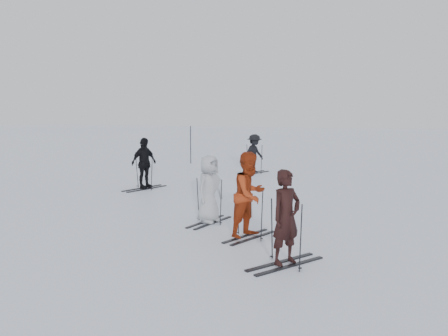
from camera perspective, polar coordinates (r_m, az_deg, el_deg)
name	(u,v)px	position (r m, az deg, el deg)	size (l,w,h in m)	color
ground	(212,206)	(12.99, -1.52, -4.92)	(120.00, 120.00, 0.00)	silver
skier_near_dark	(286,219)	(8.00, 8.10, -6.57)	(0.63, 0.41, 1.73)	black
skier_red	(250,196)	(9.60, 3.38, -3.65)	(0.92, 0.71, 1.88)	#962F10
skier_grey	(209,190)	(10.89, -1.95, -2.86)	(0.82, 0.53, 1.68)	#A1A5AA
skier_uphill_left	(144,164)	(15.86, -10.40, 0.55)	(1.06, 0.44, 1.81)	black
skier_uphill_far	(254,154)	(19.57, 3.98, 1.82)	(1.11, 0.64, 1.72)	black
skis_near_dark	(286,232)	(8.06, 8.07, -8.28)	(0.89, 1.68, 1.23)	black
skis_red	(250,213)	(9.69, 3.37, -5.86)	(0.81, 1.53, 1.12)	black
skis_grey	(209,200)	(10.94, -1.94, -4.20)	(0.84, 1.59, 1.16)	black
skis_uphill_left	(144,170)	(15.88, -10.38, -0.29)	(0.98, 1.84, 1.35)	black
skis_uphill_far	(254,158)	(19.59, 3.98, 1.25)	(0.96, 1.82, 1.33)	black
piste_marker	(191,145)	(23.20, -4.38, 3.05)	(0.04, 0.04, 1.99)	black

